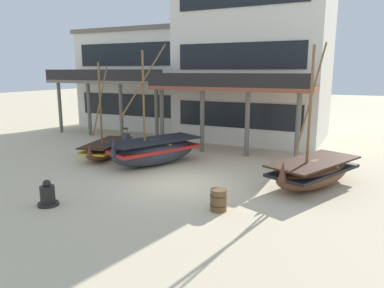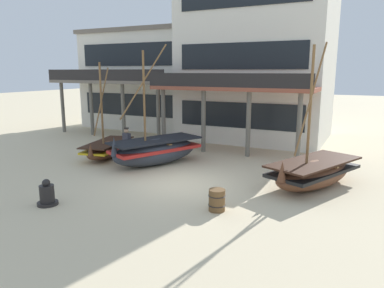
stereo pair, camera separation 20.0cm
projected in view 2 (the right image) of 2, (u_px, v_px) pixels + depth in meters
ground_plane at (181, 183)px, 14.12m from camera, size 120.00×120.00×0.00m
fishing_boat_near_left at (313, 172)px, 13.59m from camera, size 3.17×4.47×5.35m
fishing_boat_centre_large at (155, 150)px, 16.85m from camera, size 3.30×4.68×5.54m
fishing_boat_far_right at (108, 148)px, 18.38m from camera, size 2.17×3.80×4.75m
fisherman_by_hull at (127, 145)px, 17.26m from camera, size 0.38×0.26×1.68m
capstan_winch at (47, 195)px, 11.81m from camera, size 0.67×0.67×0.88m
wooden_barrel at (217, 200)px, 11.30m from camera, size 0.56×0.56×0.70m
harbor_building_main at (258, 58)px, 22.92m from camera, size 9.18×9.36×10.27m
harbor_building_annex at (153, 79)px, 28.55m from camera, size 9.73×9.76×7.35m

